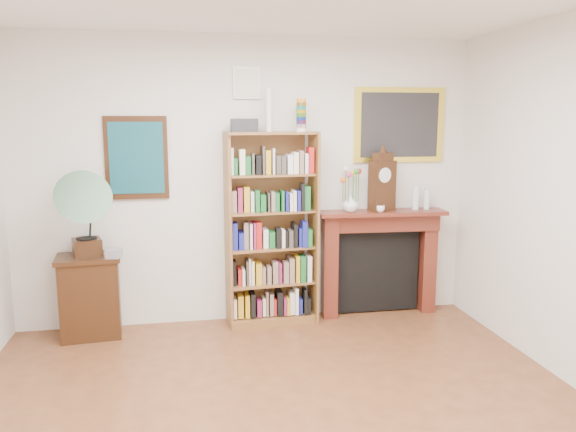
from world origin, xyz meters
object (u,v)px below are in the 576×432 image
object	(u,v)px
cd_stack	(114,253)
bottle_left	(416,198)
side_cabinet	(90,296)
mantel_clock	(382,183)
fireplace	(379,253)
gramophone	(82,209)
bookshelf	(271,218)
flower_vase	(350,204)
teacup	(380,209)
bottle_right	(427,199)

from	to	relation	value
cd_stack	bottle_left	size ratio (longest dim) A/B	0.50
side_cabinet	mantel_clock	size ratio (longest dim) A/B	1.32
fireplace	mantel_clock	distance (m)	0.74
gramophone	bookshelf	bearing A→B (deg)	-11.44
fireplace	flower_vase	distance (m)	0.63
fireplace	mantel_clock	size ratio (longest dim) A/B	2.24
bookshelf	side_cabinet	bearing A→B (deg)	176.16
bookshelf	fireplace	distance (m)	1.21
side_cabinet	teacup	bearing A→B (deg)	-5.54
side_cabinet	mantel_clock	distance (m)	3.01
cd_stack	bottle_left	distance (m)	3.00
flower_vase	mantel_clock	bearing A→B (deg)	1.10
fireplace	gramophone	bearing A→B (deg)	-172.65
bottle_left	bookshelf	bearing A→B (deg)	-178.68
mantel_clock	bottle_left	world-z (taller)	mantel_clock
side_cabinet	bottle_left	size ratio (longest dim) A/B	3.23
teacup	side_cabinet	bearing A→B (deg)	179.81
fireplace	mantel_clock	bearing A→B (deg)	-92.17
bookshelf	cd_stack	world-z (taller)	bookshelf
mantel_clock	side_cabinet	bearing A→B (deg)	161.74
side_cabinet	gramophone	world-z (taller)	gramophone
side_cabinet	flower_vase	size ratio (longest dim) A/B	4.69
side_cabinet	bookshelf	bearing A→B (deg)	-3.67
cd_stack	bottle_right	bearing A→B (deg)	3.97
side_cabinet	teacup	size ratio (longest dim) A/B	8.69
fireplace	gramophone	distance (m)	2.93
bottle_left	fireplace	bearing A→B (deg)	172.95
mantel_clock	gramophone	bearing A→B (deg)	163.59
bookshelf	side_cabinet	xyz separation A→B (m)	(-1.72, -0.05, -0.67)
fireplace	cd_stack	world-z (taller)	fireplace
flower_vase	bottle_right	xyz separation A→B (m)	(0.82, 0.02, 0.02)
bookshelf	bottle_left	world-z (taller)	bookshelf
side_cabinet	mantel_clock	world-z (taller)	mantel_clock
mantel_clock	teacup	size ratio (longest dim) A/B	6.57
gramophone	bottle_left	distance (m)	3.23
flower_vase	side_cabinet	bearing A→B (deg)	-178.38
bookshelf	bottle_right	distance (m)	1.63
bottle_right	flower_vase	bearing A→B (deg)	-178.28
bookshelf	gramophone	distance (m)	1.74
bookshelf	teacup	size ratio (longest dim) A/B	24.44
teacup	bottle_left	distance (m)	0.43
teacup	bottle_right	size ratio (longest dim) A/B	0.45
teacup	fireplace	bearing A→B (deg)	70.92
gramophone	mantel_clock	bearing A→B (deg)	-12.76
gramophone	fireplace	bearing A→B (deg)	-11.73
gramophone	bottle_right	xyz separation A→B (m)	(3.35, 0.19, -0.03)
side_cabinet	bottle_left	distance (m)	3.32
side_cabinet	teacup	world-z (taller)	teacup
bookshelf	flower_vase	size ratio (longest dim) A/B	13.21
flower_vase	bottle_left	world-z (taller)	bottle_left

